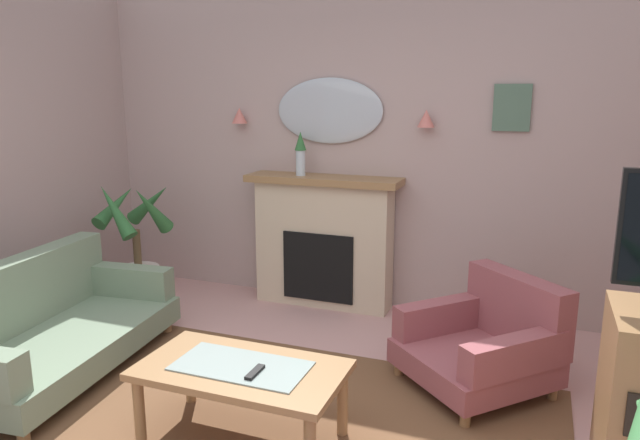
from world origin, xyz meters
TOP-DOWN VIEW (x-y plane):
  - wall_back at (0.00, 2.56)m, footprint 6.23×0.10m
  - fireplace at (-0.43, 2.33)m, footprint 1.36×0.36m
  - mantel_vase_left at (-0.63, 2.31)m, footprint 0.10×0.10m
  - wall_mirror at (-0.43, 2.48)m, footprint 0.96×0.06m
  - wall_sconce_left at (-1.28, 2.43)m, footprint 0.14×0.14m
  - wall_sconce_right at (0.42, 2.43)m, footprint 0.14×0.14m
  - framed_picture at (1.07, 2.49)m, footprint 0.28×0.03m
  - coffee_table at (-0.10, 0.20)m, footprint 1.10×0.60m
  - tv_remote at (0.02, 0.15)m, footprint 0.04×0.16m
  - floral_couch at (-1.73, 0.47)m, footprint 1.03×1.79m
  - armchair_beside_couch at (1.07, 1.32)m, footprint 1.14×1.15m
  - potted_plant_corner_palm at (-2.02, 1.80)m, footprint 0.59×0.59m

SIDE VIEW (x-z plane):
  - armchair_beside_couch at x=1.07m, z-range -0.05..0.66m
  - floral_couch at x=-1.73m, z-range -0.06..0.70m
  - coffee_table at x=-0.10m, z-range 0.16..0.61m
  - tv_remote at x=0.02m, z-range 0.44..0.46m
  - potted_plant_corner_palm at x=-2.02m, z-range -0.06..1.06m
  - fireplace at x=-0.43m, z-range -0.01..1.15m
  - mantel_vase_left at x=-0.63m, z-range 1.18..1.56m
  - wall_back at x=0.00m, z-range 0.00..2.91m
  - wall_sconce_left at x=-1.28m, z-range 1.59..1.73m
  - wall_sconce_right at x=0.42m, z-range 1.59..1.73m
  - wall_mirror at x=-0.43m, z-range 1.43..1.99m
  - framed_picture at x=1.07m, z-range 1.57..1.93m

